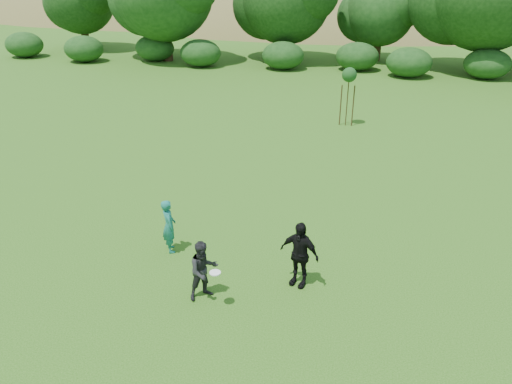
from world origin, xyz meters
TOP-DOWN VIEW (x-y plane):
  - ground at (0.00, 0.00)m, footprint 120.00×120.00m
  - player_teal at (-2.01, 0.89)m, footprint 0.64×0.70m
  - player_grey at (-0.35, -0.92)m, footprint 0.96×0.95m
  - player_black at (1.81, 0.17)m, footprint 1.14×0.74m
  - frisbee at (0.05, -1.24)m, footprint 0.27×0.27m
  - sapling at (1.95, 13.73)m, footprint 0.70×0.70m
  - hillside at (-0.56, 68.45)m, footprint 150.00×72.00m

SIDE VIEW (x-z plane):
  - hillside at x=-0.56m, z-range -37.97..14.03m
  - ground at x=0.00m, z-range 0.00..0.00m
  - player_grey at x=-0.35m, z-range 0.00..1.56m
  - player_teal at x=-2.01m, z-range 0.00..1.60m
  - player_black at x=1.81m, z-range 0.00..1.80m
  - frisbee at x=0.05m, z-range 0.98..1.01m
  - sapling at x=1.95m, z-range 0.99..3.84m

